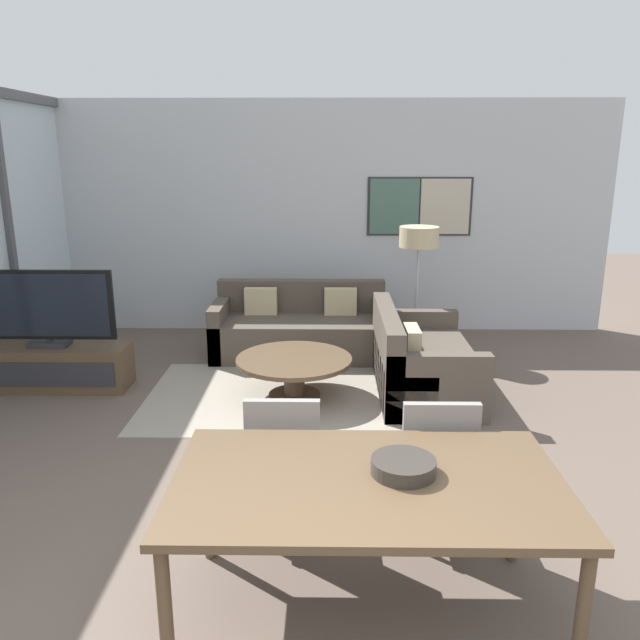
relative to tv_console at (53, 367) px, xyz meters
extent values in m
cube|color=silver|center=(2.48, 2.11, 1.19)|extent=(7.18, 0.06, 2.80)
cube|color=#2D2D33|center=(3.74, 2.07, 1.34)|extent=(1.27, 0.01, 0.70)
cube|color=#4C7060|center=(3.43, 2.06, 1.34)|extent=(0.59, 0.02, 0.66)
cube|color=beige|center=(4.04, 2.06, 1.34)|extent=(0.59, 0.02, 0.66)
cube|color=#515156|center=(-0.58, 0.64, 1.19)|extent=(0.07, 0.08, 2.80)
cube|color=gray|center=(2.32, -0.21, -0.20)|extent=(2.72, 1.76, 0.01)
cube|color=brown|center=(0.00, 0.00, 0.00)|extent=(1.45, 0.42, 0.42)
cube|color=#2D2D33|center=(0.00, -0.21, 0.00)|extent=(1.33, 0.01, 0.23)
cube|color=#2D2D33|center=(0.00, 0.00, 0.23)|extent=(0.36, 0.20, 0.05)
cube|color=#2D2D33|center=(0.00, 0.00, 0.30)|extent=(0.06, 0.03, 0.08)
cube|color=black|center=(0.00, 0.00, 0.61)|extent=(1.28, 0.04, 0.66)
cube|color=black|center=(0.00, -0.02, 0.61)|extent=(1.19, 0.01, 0.59)
cube|color=#51473D|center=(2.32, 1.03, 0.00)|extent=(1.91, 0.87, 0.42)
cube|color=#51473D|center=(2.32, 1.39, 0.18)|extent=(1.91, 0.16, 0.78)
cube|color=#51473D|center=(1.44, 1.03, 0.09)|extent=(0.14, 0.87, 0.60)
cube|color=#51473D|center=(3.21, 1.03, 0.09)|extent=(0.14, 0.87, 0.60)
cube|color=#C6B289|center=(1.88, 1.21, 0.36)|extent=(0.36, 0.12, 0.30)
cube|color=#C6B289|center=(2.77, 1.21, 0.36)|extent=(0.36, 0.12, 0.30)
cube|color=#51473D|center=(3.54, -0.03, 0.00)|extent=(0.87, 1.59, 0.42)
cube|color=#51473D|center=(3.18, -0.03, 0.18)|extent=(0.16, 1.59, 0.78)
cube|color=#51473D|center=(3.54, -0.75, 0.09)|extent=(0.87, 0.14, 0.60)
cube|color=#51473D|center=(3.54, 0.70, 0.09)|extent=(0.87, 0.14, 0.60)
cube|color=#C6B289|center=(3.36, -0.39, 0.36)|extent=(0.12, 0.36, 0.30)
cylinder|color=brown|center=(2.32, -0.21, -0.19)|extent=(0.48, 0.48, 0.03)
cylinder|color=brown|center=(2.32, -0.21, -0.04)|extent=(0.19, 0.19, 0.34)
cylinder|color=brown|center=(2.32, -0.21, 0.15)|extent=(1.06, 1.06, 0.04)
cube|color=brown|center=(2.82, -3.02, 0.52)|extent=(1.80, 1.03, 0.04)
cylinder|color=brown|center=(1.98, -3.48, 0.15)|extent=(0.06, 0.06, 0.71)
cylinder|color=brown|center=(3.66, -3.48, 0.15)|extent=(0.06, 0.06, 0.71)
cylinder|color=brown|center=(1.98, -2.57, 0.15)|extent=(0.06, 0.06, 0.71)
cylinder|color=brown|center=(3.66, -2.57, 0.15)|extent=(0.06, 0.06, 0.71)
cube|color=gray|center=(2.38, -2.19, 0.22)|extent=(0.46, 0.46, 0.06)
cube|color=gray|center=(2.38, -2.40, 0.46)|extent=(0.42, 0.05, 0.41)
cylinder|color=brown|center=(2.18, -2.39, -0.01)|extent=(0.04, 0.04, 0.40)
cylinder|color=brown|center=(2.58, -2.39, -0.01)|extent=(0.04, 0.04, 0.40)
cylinder|color=brown|center=(2.18, -1.99, -0.01)|extent=(0.04, 0.04, 0.40)
cylinder|color=brown|center=(2.58, -1.99, -0.01)|extent=(0.04, 0.04, 0.40)
cube|color=gray|center=(3.26, -2.23, 0.22)|extent=(0.46, 0.46, 0.06)
cube|color=gray|center=(3.26, -2.43, 0.46)|extent=(0.42, 0.05, 0.41)
cylinder|color=brown|center=(3.06, -2.43, -0.01)|extent=(0.04, 0.04, 0.40)
cylinder|color=brown|center=(3.46, -2.43, -0.01)|extent=(0.04, 0.04, 0.40)
cylinder|color=brown|center=(3.06, -2.03, -0.01)|extent=(0.04, 0.04, 0.40)
cylinder|color=brown|center=(3.46, -2.03, -0.01)|extent=(0.04, 0.04, 0.40)
cylinder|color=#332D28|center=(2.99, -2.97, 0.57)|extent=(0.30, 0.30, 0.07)
torus|color=#332D28|center=(2.99, -2.97, 0.60)|extent=(0.30, 0.30, 0.02)
cylinder|color=#2D2D33|center=(3.61, 1.11, -0.20)|extent=(0.28, 0.28, 0.02)
cylinder|color=#B7B7BC|center=(3.61, 1.11, 0.40)|extent=(0.03, 0.03, 1.17)
cylinder|color=#C6B289|center=(3.61, 1.11, 1.10)|extent=(0.42, 0.42, 0.22)
camera|label=1|loc=(2.64, -5.59, 1.99)|focal=35.00mm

